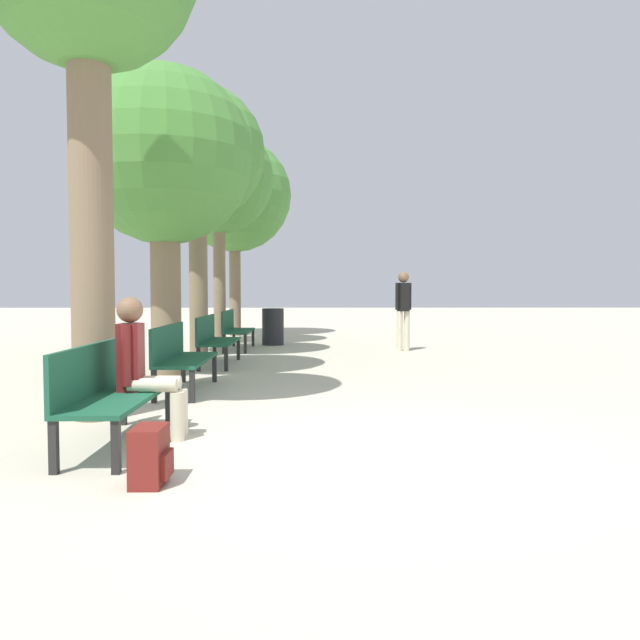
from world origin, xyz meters
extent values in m
plane|color=beige|center=(0.00, 0.00, 0.00)|extent=(80.00, 80.00, 0.00)
cube|color=#195138|center=(-2.04, 0.14, 0.42)|extent=(0.55, 1.75, 0.04)
cube|color=#195138|center=(-2.29, 0.14, 0.66)|extent=(0.04, 1.75, 0.44)
cube|color=black|center=(-1.81, -0.69, 0.20)|extent=(0.06, 0.06, 0.40)
cube|color=black|center=(-1.81, 0.97, 0.20)|extent=(0.06, 0.06, 0.40)
cube|color=black|center=(-2.26, -0.69, 0.20)|extent=(0.06, 0.06, 0.40)
cube|color=black|center=(-2.26, 0.97, 0.20)|extent=(0.06, 0.06, 0.40)
cube|color=#195138|center=(-2.04, 3.00, 0.42)|extent=(0.55, 1.75, 0.04)
cube|color=#195138|center=(-2.29, 3.00, 0.66)|extent=(0.04, 1.75, 0.44)
cube|color=black|center=(-1.81, 2.17, 0.20)|extent=(0.06, 0.06, 0.40)
cube|color=black|center=(-1.81, 3.83, 0.20)|extent=(0.06, 0.06, 0.40)
cube|color=black|center=(-2.26, 2.17, 0.20)|extent=(0.06, 0.06, 0.40)
cube|color=black|center=(-2.26, 3.83, 0.20)|extent=(0.06, 0.06, 0.40)
cube|color=#195138|center=(-2.04, 5.86, 0.42)|extent=(0.55, 1.75, 0.04)
cube|color=#195138|center=(-2.29, 5.86, 0.66)|extent=(0.04, 1.75, 0.44)
cube|color=black|center=(-1.81, 5.03, 0.20)|extent=(0.06, 0.06, 0.40)
cube|color=black|center=(-1.81, 6.69, 0.20)|extent=(0.06, 0.06, 0.40)
cube|color=black|center=(-2.26, 5.03, 0.20)|extent=(0.06, 0.06, 0.40)
cube|color=black|center=(-2.26, 6.69, 0.20)|extent=(0.06, 0.06, 0.40)
cube|color=#195138|center=(-2.04, 8.72, 0.42)|extent=(0.55, 1.75, 0.04)
cube|color=#195138|center=(-2.29, 8.72, 0.66)|extent=(0.04, 1.75, 0.44)
cube|color=black|center=(-1.81, 7.89, 0.20)|extent=(0.06, 0.06, 0.40)
cube|color=black|center=(-1.81, 9.55, 0.20)|extent=(0.06, 0.06, 0.40)
cube|color=black|center=(-2.26, 7.89, 0.20)|extent=(0.06, 0.06, 0.40)
cube|color=black|center=(-2.26, 9.55, 0.20)|extent=(0.06, 0.06, 0.40)
cylinder|color=#7A664C|center=(-2.66, 1.29, 2.06)|extent=(0.44, 0.44, 4.12)
cylinder|color=#7A664C|center=(-2.66, 4.48, 1.33)|extent=(0.46, 0.46, 2.66)
sphere|color=#478438|center=(-2.66, 4.48, 3.41)|extent=(2.72, 2.72, 2.72)
cylinder|color=#7A664C|center=(-2.66, 7.21, 1.65)|extent=(0.36, 0.36, 3.31)
sphere|color=#478438|center=(-2.66, 7.21, 4.04)|extent=(2.67, 2.67, 2.67)
cylinder|color=#7A664C|center=(-2.66, 9.98, 1.65)|extent=(0.29, 0.29, 3.30)
sphere|color=#478438|center=(-2.66, 9.98, 4.02)|extent=(2.65, 2.65, 2.65)
cylinder|color=#7A664C|center=(-2.66, 12.94, 1.58)|extent=(0.33, 0.33, 3.17)
sphere|color=#478438|center=(-2.66, 12.94, 4.07)|extent=(3.27, 3.27, 3.27)
cylinder|color=beige|center=(-1.79, 0.31, 0.50)|extent=(0.43, 0.13, 0.13)
cylinder|color=beige|center=(-1.58, 0.31, 0.22)|extent=(0.13, 0.13, 0.44)
cylinder|color=beige|center=(-1.79, 0.46, 0.50)|extent=(0.43, 0.13, 0.13)
cylinder|color=beige|center=(-1.58, 0.46, 0.22)|extent=(0.13, 0.13, 0.44)
cube|color=maroon|center=(-2.01, 0.38, 0.74)|extent=(0.20, 0.23, 0.61)
cylinder|color=maroon|center=(-2.01, 0.26, 0.78)|extent=(0.09, 0.09, 0.55)
cylinder|color=maroon|center=(-2.01, 0.51, 0.78)|extent=(0.09, 0.09, 0.55)
sphere|color=brown|center=(-2.01, 0.38, 1.17)|extent=(0.23, 0.23, 0.23)
cube|color=maroon|center=(-1.50, -0.94, 0.20)|extent=(0.21, 0.34, 0.41)
cube|color=maroon|center=(-1.37, -0.94, 0.14)|extent=(0.04, 0.24, 0.18)
cylinder|color=beige|center=(1.52, 8.39, 0.44)|extent=(0.13, 0.13, 0.87)
cylinder|color=beige|center=(1.67, 8.39, 0.44)|extent=(0.13, 0.13, 0.87)
cube|color=black|center=(1.60, 8.39, 1.18)|extent=(0.26, 0.28, 0.62)
cylinder|color=black|center=(1.47, 8.39, 1.20)|extent=(0.09, 0.09, 0.59)
cylinder|color=black|center=(1.73, 8.39, 1.20)|extent=(0.09, 0.09, 0.59)
sphere|color=brown|center=(1.60, 8.39, 1.62)|extent=(0.24, 0.24, 0.24)
cylinder|color=#232328|center=(-1.36, 9.88, 0.44)|extent=(0.53, 0.53, 0.89)
camera|label=1|loc=(-0.35, -5.22, 1.36)|focal=35.00mm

